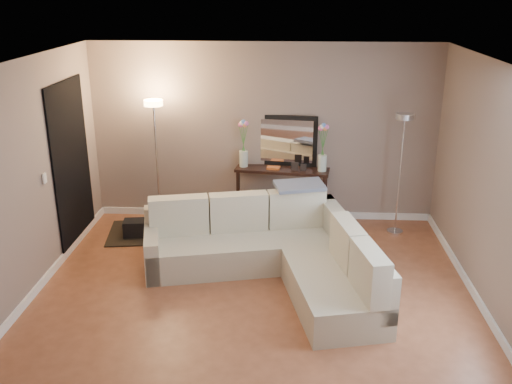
# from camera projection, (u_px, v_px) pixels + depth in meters

# --- Properties ---
(floor) EXTENTS (5.00, 5.50, 0.01)m
(floor) POSITION_uv_depth(u_px,v_px,m) (252.00, 314.00, 6.13)
(floor) COLOR #9A5738
(floor) RESTS_ON ground
(ceiling) EXTENTS (5.00, 5.50, 0.01)m
(ceiling) POSITION_uv_depth(u_px,v_px,m) (251.00, 68.00, 5.24)
(ceiling) COLOR white
(ceiling) RESTS_ON ground
(wall_back) EXTENTS (5.00, 0.02, 2.60)m
(wall_back) POSITION_uv_depth(u_px,v_px,m) (264.00, 133.00, 8.28)
(wall_back) COLOR gray
(wall_back) RESTS_ON ground
(wall_front) EXTENTS (5.00, 0.02, 2.60)m
(wall_front) POSITION_uv_depth(u_px,v_px,m) (218.00, 380.00, 3.09)
(wall_front) COLOR gray
(wall_front) RESTS_ON ground
(wall_left) EXTENTS (0.02, 5.50, 2.60)m
(wall_left) POSITION_uv_depth(u_px,v_px,m) (7.00, 195.00, 5.82)
(wall_left) COLOR gray
(wall_left) RESTS_ON ground
(wall_right) EXTENTS (0.02, 5.50, 2.60)m
(wall_right) POSITION_uv_depth(u_px,v_px,m) (508.00, 206.00, 5.55)
(wall_right) COLOR gray
(wall_right) RESTS_ON ground
(baseboard_back) EXTENTS (5.00, 0.03, 0.10)m
(baseboard_back) POSITION_uv_depth(u_px,v_px,m) (263.00, 214.00, 8.68)
(baseboard_back) COLOR white
(baseboard_back) RESTS_ON ground
(baseboard_left) EXTENTS (0.03, 5.50, 0.10)m
(baseboard_left) POSITION_uv_depth(u_px,v_px,m) (26.00, 302.00, 6.25)
(baseboard_left) COLOR white
(baseboard_left) RESTS_ON ground
(baseboard_right) EXTENTS (0.03, 5.50, 0.10)m
(baseboard_right) POSITION_uv_depth(u_px,v_px,m) (488.00, 317.00, 5.98)
(baseboard_right) COLOR white
(baseboard_right) RESTS_ON ground
(doorway) EXTENTS (0.02, 1.20, 2.20)m
(doorway) POSITION_uv_depth(u_px,v_px,m) (72.00, 165.00, 7.48)
(doorway) COLOR black
(doorway) RESTS_ON ground
(switch_plate) EXTENTS (0.02, 0.08, 0.12)m
(switch_plate) POSITION_uv_depth(u_px,v_px,m) (45.00, 178.00, 6.65)
(switch_plate) COLOR white
(switch_plate) RESTS_ON ground
(sectional_sofa) EXTENTS (2.91, 2.48, 0.86)m
(sectional_sofa) POSITION_uv_depth(u_px,v_px,m) (276.00, 251.00, 6.83)
(sectional_sofa) COLOR beige
(sectional_sofa) RESTS_ON floor
(throw_blanket) EXTENTS (0.69, 0.51, 0.08)m
(throw_blanket) POSITION_uv_depth(u_px,v_px,m) (300.00, 185.00, 7.26)
(throw_blanket) COLOR slate
(throw_blanket) RESTS_ON sectional_sofa
(console_table) EXTENTS (1.39, 0.54, 0.83)m
(console_table) POSITION_uv_depth(u_px,v_px,m) (276.00, 192.00, 8.37)
(console_table) COLOR black
(console_table) RESTS_ON floor
(leaning_mirror) EXTENTS (0.95, 0.17, 0.75)m
(leaning_mirror) POSITION_uv_depth(u_px,v_px,m) (284.00, 141.00, 8.26)
(leaning_mirror) COLOR black
(leaning_mirror) RESTS_ON console_table
(table_decor) EXTENTS (0.57, 0.17, 0.13)m
(table_decor) POSITION_uv_depth(u_px,v_px,m) (282.00, 168.00, 8.19)
(table_decor) COLOR #BF5921
(table_decor) RESTS_ON console_table
(flower_vase_left) EXTENTS (0.16, 0.14, 0.71)m
(flower_vase_left) POSITION_uv_depth(u_px,v_px,m) (244.00, 147.00, 8.23)
(flower_vase_left) COLOR silver
(flower_vase_left) RESTS_ON console_table
(flower_vase_right) EXTENTS (0.16, 0.14, 0.71)m
(flower_vase_right) POSITION_uv_depth(u_px,v_px,m) (323.00, 151.00, 8.03)
(flower_vase_right) COLOR silver
(flower_vase_right) RESTS_ON console_table
(floor_lamp_lit) EXTENTS (0.29, 0.29, 1.84)m
(floor_lamp_lit) POSITION_uv_depth(u_px,v_px,m) (155.00, 138.00, 8.03)
(floor_lamp_lit) COLOR silver
(floor_lamp_lit) RESTS_ON floor
(floor_lamp_unlit) EXTENTS (0.24, 0.24, 1.72)m
(floor_lamp_unlit) POSITION_uv_depth(u_px,v_px,m) (402.00, 150.00, 7.73)
(floor_lamp_unlit) COLOR silver
(floor_lamp_unlit) RESTS_ON floor
(charcoal_rug) EXTENTS (1.31, 1.06, 0.02)m
(charcoal_rug) POSITION_uv_depth(u_px,v_px,m) (152.00, 232.00, 8.13)
(charcoal_rug) COLOR black
(charcoal_rug) RESTS_ON floor
(black_bag) EXTENTS (0.37, 0.28, 0.22)m
(black_bag) POSITION_uv_depth(u_px,v_px,m) (136.00, 228.00, 7.98)
(black_bag) COLOR black
(black_bag) RESTS_ON charcoal_rug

